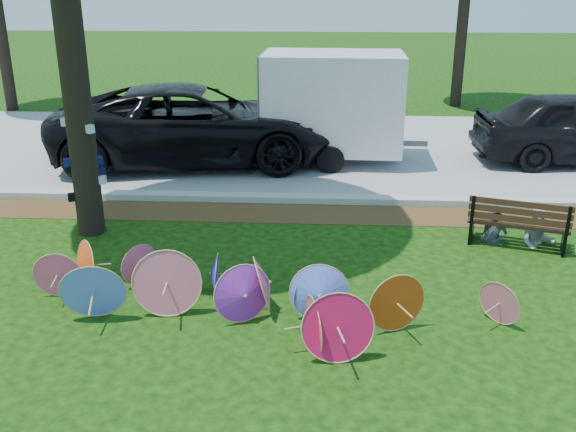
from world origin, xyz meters
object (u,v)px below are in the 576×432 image
black_van (195,125)px  person_left (497,210)px  parasol_pile (235,291)px  park_bench (519,221)px  person_right (542,210)px  cargo_trailer (333,102)px

black_van → person_left: size_ratio=5.58×
parasol_pile → person_left: size_ratio=5.54×
parasol_pile → park_bench: 4.93m
person_left → person_right: person_right is taller
parasol_pile → black_van: 7.39m
parasol_pile → cargo_trailer: bearing=80.4°
park_bench → parasol_pile: bearing=-130.8°
person_right → parasol_pile: bearing=-145.2°
parasol_pile → black_van: black_van is taller
park_bench → person_left: (-0.35, 0.05, 0.16)m
parasol_pile → park_bench: bearing=31.7°
person_right → cargo_trailer: bearing=129.0°
parasol_pile → person_left: (3.85, 2.64, 0.19)m
black_van → cargo_trailer: cargo_trailer is taller
black_van → cargo_trailer: size_ratio=2.06×
parasol_pile → cargo_trailer: (1.26, 7.46, 1.01)m
black_van → person_right: 7.82m
cargo_trailer → park_bench: size_ratio=1.97×
person_left → person_right: (0.70, 0.00, 0.02)m
person_left → black_van: bearing=159.5°
park_bench → black_van: bearing=160.6°
black_van → park_bench: black_van is taller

